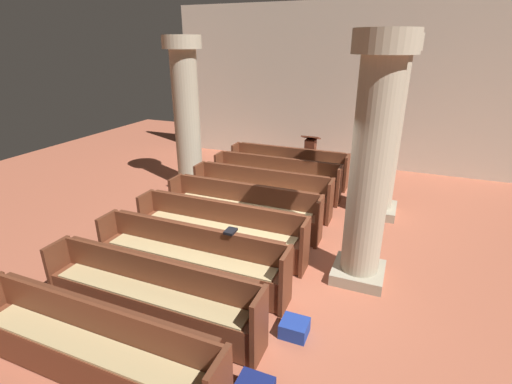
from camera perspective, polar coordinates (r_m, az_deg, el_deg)
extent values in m
plane|color=#AD5B42|center=(6.38, 0.24, -10.52)|extent=(19.20, 19.20, 0.00)
cube|color=beige|center=(11.32, 12.33, 15.47)|extent=(10.00, 0.16, 4.50)
cube|color=brown|center=(9.71, 4.94, 4.11)|extent=(2.94, 0.38, 0.05)
cube|color=brown|center=(9.80, 5.28, 5.63)|extent=(2.94, 0.04, 0.40)
cube|color=#562B1A|center=(9.79, 5.41, 6.77)|extent=(2.82, 0.06, 0.02)
cube|color=#5B2D1B|center=(10.24, -3.11, 4.97)|extent=(0.06, 0.44, 0.89)
cube|color=#5B2D1B|center=(9.41, 13.68, 2.82)|extent=(0.06, 0.44, 0.89)
cube|color=brown|center=(9.63, 4.58, 2.48)|extent=(2.94, 0.03, 0.43)
cube|color=tan|center=(9.68, 4.91, 4.27)|extent=(2.70, 0.32, 0.02)
cube|color=brown|center=(8.84, 3.05, 2.36)|extent=(2.94, 0.38, 0.05)
cube|color=brown|center=(8.92, 3.44, 4.04)|extent=(2.94, 0.04, 0.40)
cube|color=#562B1A|center=(8.91, 3.57, 5.30)|extent=(2.82, 0.06, 0.02)
cube|color=#5B2D1B|center=(9.42, -5.60, 3.38)|extent=(0.06, 0.44, 0.89)
cube|color=#5B2D1B|center=(8.51, 12.61, 0.89)|extent=(0.06, 0.44, 0.89)
cube|color=brown|center=(8.77, 2.64, 0.56)|extent=(2.94, 0.03, 0.43)
cube|color=tan|center=(8.82, 3.01, 2.53)|extent=(2.70, 0.32, 0.02)
cube|color=brown|center=(8.00, 0.76, 0.23)|extent=(2.94, 0.38, 0.05)
cube|color=brown|center=(8.07, 1.21, 2.11)|extent=(2.94, 0.04, 0.40)
cube|color=#562B1A|center=(8.05, 1.34, 3.50)|extent=(2.82, 0.06, 0.02)
cube|color=#5B2D1B|center=(8.63, -8.54, 1.48)|extent=(0.06, 0.44, 0.89)
cube|color=#5B2D1B|center=(7.63, 11.29, -1.50)|extent=(0.06, 0.44, 0.89)
cube|color=brown|center=(7.94, 0.29, -1.78)|extent=(2.94, 0.03, 0.43)
cube|color=tan|center=(7.97, 0.71, 0.42)|extent=(2.70, 0.32, 0.02)
cube|color=brown|center=(7.18, -2.06, -2.39)|extent=(2.94, 0.38, 0.05)
cube|color=brown|center=(7.24, -1.54, -0.27)|extent=(2.94, 0.04, 0.40)
cube|color=#562B1A|center=(7.21, -1.40, 1.26)|extent=(2.82, 0.06, 0.02)
cube|color=#5B2D1B|center=(7.88, -12.05, -0.79)|extent=(0.06, 0.44, 0.89)
cube|color=#5B2D1B|center=(6.77, 9.63, -4.50)|extent=(0.06, 0.44, 0.89)
cube|color=brown|center=(7.14, -2.61, -4.65)|extent=(2.94, 0.03, 0.43)
cube|color=tan|center=(7.15, -2.13, -2.19)|extent=(2.70, 0.32, 0.02)
cube|color=brown|center=(6.41, -5.60, -5.65)|extent=(2.94, 0.38, 0.05)
cube|color=brown|center=(6.44, -4.98, -3.26)|extent=(2.94, 0.04, 0.40)
cube|color=#562B1A|center=(6.40, -4.85, -1.55)|extent=(2.82, 0.06, 0.02)
cube|color=#5B2D1B|center=(7.18, -16.28, -3.51)|extent=(0.06, 0.44, 0.89)
cube|color=#5B2D1B|center=(5.94, 7.48, -8.36)|extent=(0.06, 0.44, 0.89)
cube|color=brown|center=(6.39, -6.25, -8.19)|extent=(2.94, 0.03, 0.43)
cube|color=tan|center=(6.38, -5.69, -5.45)|extent=(2.70, 0.32, 0.02)
cube|color=brown|center=(5.69, -10.13, -9.74)|extent=(2.94, 0.38, 0.05)
cube|color=brown|center=(5.70, -9.39, -7.03)|extent=(2.94, 0.04, 0.40)
cube|color=#562B1A|center=(5.65, -9.26, -5.13)|extent=(2.82, 0.06, 0.02)
cube|color=#5B2D1B|center=(6.55, -21.40, -6.77)|extent=(0.06, 0.44, 0.89)
cube|color=#5B2D1B|center=(5.16, 4.58, -13.40)|extent=(0.06, 0.44, 0.89)
cube|color=brown|center=(5.70, -10.92, -12.59)|extent=(2.94, 0.03, 0.43)
cube|color=tan|center=(5.66, -10.26, -9.54)|extent=(2.70, 0.32, 0.02)
cube|color=brown|center=(5.05, -16.05, -14.84)|extent=(2.94, 0.38, 0.05)
cube|color=brown|center=(5.03, -15.14, -11.80)|extent=(2.94, 0.04, 0.40)
cube|color=#562B1A|center=(4.96, -15.03, -9.70)|extent=(2.82, 0.06, 0.02)
cube|color=#5B2D1B|center=(6.01, -27.63, -10.59)|extent=(0.06, 0.44, 0.89)
cube|color=#5B2D1B|center=(4.45, 0.51, -20.08)|extent=(0.06, 0.44, 0.89)
cube|color=brown|center=(5.09, -17.01, -17.99)|extent=(2.94, 0.03, 0.43)
cube|color=tan|center=(5.02, -16.23, -14.64)|extent=(2.70, 0.32, 0.02)
cube|color=brown|center=(4.53, -23.90, -21.02)|extent=(2.94, 0.38, 0.05)
cube|color=brown|center=(4.48, -22.79, -17.71)|extent=(2.94, 0.04, 0.40)
cube|color=#562B1A|center=(4.39, -22.73, -15.44)|extent=(2.82, 0.06, 0.02)
cube|color=brown|center=(4.61, -25.07, -24.38)|extent=(2.94, 0.03, 0.43)
cube|color=tan|center=(4.50, -24.16, -20.83)|extent=(2.70, 0.32, 0.02)
cube|color=#9F967E|center=(8.45, 17.79, -2.45)|extent=(0.84, 0.84, 0.18)
cylinder|color=#ADA389|center=(7.94, 19.16, 8.43)|extent=(0.62, 0.62, 3.11)
cylinder|color=#B6AB90|center=(7.76, 20.80, 20.73)|extent=(0.90, 0.90, 0.30)
cube|color=#9F967E|center=(9.82, -9.89, 1.72)|extent=(0.84, 0.84, 0.18)
cylinder|color=#ADA389|center=(9.39, -10.55, 11.18)|extent=(0.62, 0.62, 3.11)
cylinder|color=#B6AB90|center=(9.23, -11.32, 21.62)|extent=(0.90, 0.90, 0.30)
cube|color=#9F967E|center=(6.15, 15.37, -11.78)|extent=(0.77, 0.77, 0.18)
cylinder|color=#ADA389|center=(5.44, 17.08, 2.85)|extent=(0.57, 0.57, 3.11)
cylinder|color=#B6AB90|center=(5.17, 19.29, 20.98)|extent=(0.83, 0.83, 0.30)
cube|color=#492215|center=(10.69, 8.13, 3.16)|extent=(0.45, 0.45, 0.06)
cube|color=#562819|center=(10.55, 8.25, 5.45)|extent=(0.28, 0.28, 0.95)
cube|color=#5B2A1A|center=(10.42, 8.41, 8.27)|extent=(0.48, 0.35, 0.15)
cube|color=black|center=(5.37, -3.92, -6.00)|extent=(0.14, 0.20, 0.04)
cube|color=navy|center=(4.98, 5.91, -20.01)|extent=(0.34, 0.31, 0.20)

